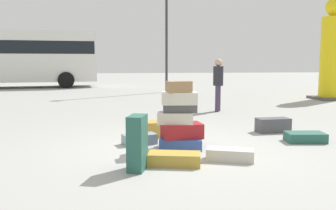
{
  "coord_description": "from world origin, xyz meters",
  "views": [
    {
      "loc": [
        -0.88,
        -6.07,
        1.5
      ],
      "look_at": [
        0.12,
        1.83,
        0.55
      ],
      "focal_mm": 39.41,
      "sensor_mm": 36.0,
      "label": 1
    }
  ],
  "objects": [
    {
      "name": "lamp_post",
      "position": [
        1.27,
        11.56,
        4.11
      ],
      "size": [
        0.36,
        0.36,
        6.33
      ],
      "color": "#333338",
      "rests_on": "ground"
    },
    {
      "name": "suitcase_charcoal_left_side",
      "position": [
        2.3,
        1.3,
        0.15
      ],
      "size": [
        0.72,
        0.38,
        0.3
      ],
      "primitive_type": "cube",
      "rotation": [
        0.0,
        0.0,
        0.08
      ],
      "color": "#4C4C51",
      "rests_on": "ground"
    },
    {
      "name": "person_bearded_onlooker",
      "position": [
        1.97,
        4.6,
        0.93
      ],
      "size": [
        0.3,
        0.32,
        1.57
      ],
      "rotation": [
        0.0,
        0.0,
        -2.02
      ],
      "color": "#3F334C",
      "rests_on": "ground"
    },
    {
      "name": "suitcase_teal_upright_blue",
      "position": [
        -0.68,
        -1.09,
        0.38
      ],
      "size": [
        0.32,
        0.44,
        0.76
      ],
      "primitive_type": "cube",
      "rotation": [
        0.0,
        0.0,
        -0.3
      ],
      "color": "#26594C",
      "rests_on": "ground"
    },
    {
      "name": "suitcase_slate_foreground_near",
      "position": [
        -0.57,
        0.51,
        0.09
      ],
      "size": [
        0.66,
        0.46,
        0.18
      ],
      "primitive_type": "cube",
      "rotation": [
        0.0,
        0.0,
        0.29
      ],
      "color": "gray",
      "rests_on": "ground"
    },
    {
      "name": "suitcase_tan_behind_tower",
      "position": [
        -0.25,
        1.2,
        0.15
      ],
      "size": [
        0.65,
        0.48,
        0.29
      ],
      "primitive_type": "cube",
      "rotation": [
        0.0,
        0.0,
        0.14
      ],
      "color": "#B28C33",
      "rests_on": "ground"
    },
    {
      "name": "yellow_dummy_statue",
      "position": [
        7.31,
        7.48,
        1.75
      ],
      "size": [
        1.34,
        1.34,
        3.93
      ],
      "color": "yellow",
      "rests_on": "ground"
    },
    {
      "name": "suitcase_teal_foreground_far",
      "position": [
        2.51,
        0.31,
        0.09
      ],
      "size": [
        0.74,
        0.49,
        0.18
      ],
      "primitive_type": "cube",
      "rotation": [
        0.0,
        0.0,
        -0.11
      ],
      "color": "#26594C",
      "rests_on": "ground"
    },
    {
      "name": "parked_bus",
      "position": [
        -7.19,
        15.61,
        1.83
      ],
      "size": [
        9.87,
        3.83,
        3.15
      ],
      "rotation": [
        0.0,
        0.0,
        0.14
      ],
      "color": "silver",
      "rests_on": "ground"
    },
    {
      "name": "ground_plane",
      "position": [
        0.0,
        0.0,
        0.0
      ],
      "size": [
        80.0,
        80.0,
        0.0
      ],
      "primitive_type": "plane",
      "color": "#9E9E99"
    },
    {
      "name": "suitcase_cream_white_trunk",
      "position": [
        0.74,
        -0.77,
        0.09
      ],
      "size": [
        0.77,
        0.53,
        0.18
      ],
      "primitive_type": "cube",
      "rotation": [
        0.0,
        0.0,
        -0.34
      ],
      "color": "beige",
      "rests_on": "ground"
    },
    {
      "name": "suitcase_tower",
      "position": [
        0.1,
        0.1,
        0.49
      ],
      "size": [
        0.81,
        0.6,
        1.17
      ],
      "color": "#334F99",
      "rests_on": "ground"
    },
    {
      "name": "suitcase_tan_right_side",
      "position": [
        -0.13,
        -0.91,
        0.09
      ],
      "size": [
        0.82,
        0.51,
        0.18
      ],
      "primitive_type": "cube",
      "rotation": [
        0.0,
        0.0,
        -0.22
      ],
      "color": "#B28C33",
      "rests_on": "ground"
    }
  ]
}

